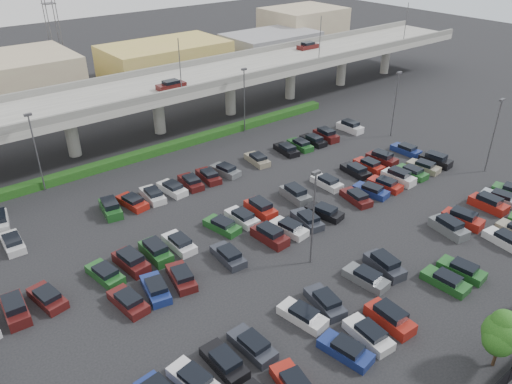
# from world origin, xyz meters

# --- Properties ---
(ground) EXTENTS (280.00, 280.00, 0.00)m
(ground) POSITION_xyz_m (0.00, 0.00, 0.00)
(ground) COLOR black
(overpass) EXTENTS (150.00, 13.00, 15.80)m
(overpass) POSITION_xyz_m (-0.25, 32.01, 6.97)
(overpass) COLOR gray
(overpass) RESTS_ON ground
(hedge) EXTENTS (66.00, 1.60, 1.10)m
(hedge) POSITION_xyz_m (0.00, 25.00, 0.55)
(hedge) COLOR #133810
(hedge) RESTS_ON ground
(fence) EXTENTS (70.00, 0.10, 2.00)m
(fence) POSITION_xyz_m (-0.05, -28.00, 0.90)
(fence) COLOR black
(fence) RESTS_ON ground
(tree_row) EXTENTS (65.07, 3.66, 5.94)m
(tree_row) POSITION_xyz_m (0.70, -26.53, 3.52)
(tree_row) COLOR #332316
(tree_row) RESTS_ON ground
(parked_cars) EXTENTS (63.16, 41.69, 1.67)m
(parked_cars) POSITION_xyz_m (-0.18, -3.57, 0.60)
(parked_cars) COLOR #262932
(parked_cars) RESTS_ON ground
(light_poles) EXTENTS (66.90, 48.38, 10.30)m
(light_poles) POSITION_xyz_m (-4.13, 2.00, 6.24)
(light_poles) COLOR #4C4B50
(light_poles) RESTS_ON ground
(distant_buildings) EXTENTS (138.00, 24.00, 9.00)m
(distant_buildings) POSITION_xyz_m (12.38, 61.81, 3.74)
(distant_buildings) COLOR gray
(distant_buildings) RESTS_ON ground
(comm_tower) EXTENTS (2.40, 2.40, 30.00)m
(comm_tower) POSITION_xyz_m (4.00, 74.00, 15.61)
(comm_tower) COLOR #4C4B50
(comm_tower) RESTS_ON ground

